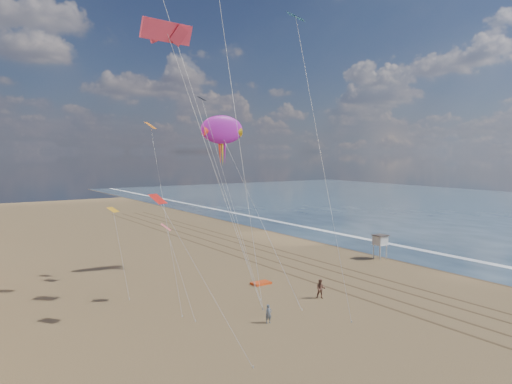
% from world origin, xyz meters
% --- Properties ---
extents(ground, '(260.00, 260.00, 0.00)m').
position_xyz_m(ground, '(0.00, 0.00, 0.00)').
color(ground, brown).
rests_on(ground, ground).
extents(wet_sand, '(260.00, 260.00, 0.00)m').
position_xyz_m(wet_sand, '(19.00, 40.00, 0.00)').
color(wet_sand, '#42301E').
rests_on(wet_sand, ground).
extents(foam, '(260.00, 260.00, 0.00)m').
position_xyz_m(foam, '(23.20, 40.00, 0.00)').
color(foam, white).
rests_on(foam, ground).
extents(tracks, '(7.68, 120.00, 0.01)m').
position_xyz_m(tracks, '(2.55, 30.00, 0.01)').
color(tracks, brown).
rests_on(tracks, ground).
extents(lifeguard_stand, '(1.75, 1.75, 3.16)m').
position_xyz_m(lifeguard_stand, '(13.86, 24.25, 2.44)').
color(lifeguard_stand, white).
rests_on(lifeguard_stand, ground).
extents(grounded_kite, '(2.05, 1.35, 0.23)m').
position_xyz_m(grounded_kite, '(-6.30, 22.35, 0.11)').
color(grounded_kite, '#FA4B15').
rests_on(grounded_kite, ground).
extents(show_kite, '(5.02, 9.29, 23.39)m').
position_xyz_m(show_kite, '(-6.33, 30.45, 16.55)').
color(show_kite, '#B11BB1').
rests_on(show_kite, ground).
extents(kite_flyer_a, '(0.59, 0.42, 1.55)m').
position_xyz_m(kite_flyer_a, '(-12.53, 12.00, 0.78)').
color(kite_flyer_a, slate).
rests_on(kite_flyer_a, ground).
extents(kite_flyer_b, '(1.15, 1.13, 1.87)m').
position_xyz_m(kite_flyer_b, '(-4.40, 14.92, 0.94)').
color(kite_flyer_b, brown).
rests_on(kite_flyer_b, ground).
extents(small_kites, '(15.13, 18.19, 19.99)m').
position_xyz_m(small_kites, '(-13.87, 22.08, 16.40)').
color(small_kites, orange).
rests_on(small_kites, ground).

